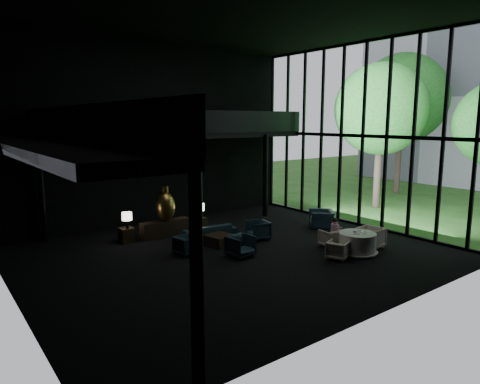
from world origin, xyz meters
TOP-DOWN VIEW (x-y plane):
  - floor at (0.00, 0.00)m, footprint 14.00×12.00m
  - ceiling at (0.00, 0.00)m, footprint 14.00×12.00m
  - wall_back at (0.00, 6.00)m, footprint 14.00×0.04m
  - wall_front at (0.00, -6.00)m, footprint 14.00×0.04m
  - wall_left at (-7.00, 0.00)m, footprint 0.04×12.00m
  - curtain_wall at (6.95, 0.00)m, footprint 0.20×12.00m
  - mezzanine_left at (-6.00, 0.00)m, footprint 2.00×12.00m
  - mezzanine_back at (1.00, 5.00)m, footprint 12.00×2.00m
  - railing_left at (-5.00, 0.00)m, footprint 0.06×12.00m
  - railing_back at (1.00, 4.00)m, footprint 12.00×0.06m
  - column_sw at (-5.00, -5.70)m, footprint 0.24×0.24m
  - column_nw at (-5.00, 5.70)m, footprint 0.24×0.24m
  - column_ne at (4.80, 4.00)m, footprint 0.24×0.24m
  - tree_near at (11.00, 2.00)m, footprint 4.80×4.80m
  - tree_far at (16.00, 4.00)m, footprint 5.60×5.60m
  - console at (-0.89, 3.57)m, footprint 2.07×0.47m
  - bronze_urn at (-0.89, 3.48)m, footprint 0.76×0.76m
  - side_table_left at (-2.49, 3.71)m, footprint 0.52×0.52m
  - table_lamp_left at (-2.49, 3.58)m, footprint 0.38×0.38m
  - side_table_right at (0.71, 3.52)m, footprint 0.51×0.51m
  - table_lamp_right at (0.71, 3.45)m, footprint 0.37×0.37m
  - sofa at (0.32, 2.09)m, footprint 2.13×0.84m
  - lounge_armchair_west at (-1.41, 0.96)m, footprint 0.73×0.77m
  - lounge_armchair_east at (1.85, 0.94)m, footprint 0.95×0.99m
  - lounge_armchair_south at (-0.02, -0.37)m, footprint 0.92×0.87m
  - window_armchair at (5.36, 0.79)m, footprint 1.36×1.42m
  - coffee_table at (0.15, 1.19)m, footprint 1.07×1.07m
  - dining_table at (3.49, -2.59)m, footprint 1.46×1.46m
  - dining_chair_north at (3.38, -1.49)m, footprint 0.77×0.74m
  - dining_chair_east at (4.43, -2.46)m, footprint 0.94×1.00m
  - dining_chair_west at (2.46, -2.58)m, footprint 0.72×0.74m
  - child at (3.47, -1.57)m, footprint 0.29×0.29m
  - plate_a at (3.32, -2.66)m, footprint 0.24×0.24m
  - plate_b at (3.74, -2.43)m, footprint 0.24×0.24m
  - saucer at (3.68, -2.61)m, footprint 0.16×0.16m
  - coffee_cup at (3.73, -2.72)m, footprint 0.10×0.10m
  - cereal_bowl at (3.46, -2.50)m, footprint 0.15×0.15m
  - cream_pot at (3.54, -2.85)m, footprint 0.06×0.06m

SIDE VIEW (x-z plane):
  - floor at x=0.00m, z-range -0.01..0.01m
  - coffee_table at x=0.15m, z-range 0.00..0.41m
  - side_table_right at x=0.71m, z-range 0.00..0.56m
  - side_table_left at x=-2.49m, z-range 0.00..0.57m
  - dining_chair_west at x=2.46m, z-range 0.00..0.60m
  - dining_table at x=3.49m, z-range -0.05..0.70m
  - console at x=-0.89m, z-range 0.00..0.66m
  - dining_chair_north at x=3.38m, z-range 0.00..0.69m
  - lounge_armchair_west at x=-1.41m, z-range 0.00..0.70m
  - sofa at x=0.32m, z-range 0.00..0.81m
  - lounge_armchair_east at x=1.85m, z-range 0.00..0.85m
  - lounge_armchair_south at x=-0.02m, z-range 0.00..0.86m
  - dining_chair_east at x=4.43m, z-range 0.00..0.95m
  - window_armchair at x=5.36m, z-range 0.00..1.04m
  - saucer at x=3.68m, z-range 0.75..0.76m
  - plate_b at x=3.74m, z-range 0.75..0.76m
  - plate_a at x=3.32m, z-range 0.75..0.76m
  - child at x=3.47m, z-range 0.45..1.08m
  - cream_pot at x=3.54m, z-range 0.75..0.81m
  - cereal_bowl at x=3.46m, z-range 0.75..0.83m
  - coffee_cup at x=3.73m, z-range 0.76..0.82m
  - table_lamp_right at x=0.71m, z-range 0.69..1.31m
  - table_lamp_left at x=-2.49m, z-range 0.70..1.34m
  - bronze_urn at x=-0.89m, z-range 0.56..1.97m
  - column_sw at x=-5.00m, z-range 0.00..4.00m
  - column_nw at x=-5.00m, z-range 0.00..4.00m
  - column_ne at x=4.80m, z-range 0.00..4.00m
  - wall_back at x=0.00m, z-range 0.00..8.00m
  - wall_front at x=0.00m, z-range 0.00..8.00m
  - wall_left at x=-7.00m, z-range 0.00..8.00m
  - curtain_wall at x=6.95m, z-range 0.00..8.00m
  - mezzanine_left at x=-6.00m, z-range 3.88..4.12m
  - mezzanine_back at x=1.00m, z-range 3.88..4.12m
  - railing_left at x=-5.00m, z-range 4.10..5.10m
  - railing_back at x=1.00m, z-range 4.10..5.10m
  - tree_near at x=11.00m, z-range 1.41..9.06m
  - tree_far at x=16.00m, z-range 1.59..10.39m
  - ceiling at x=0.00m, z-range 7.99..8.01m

